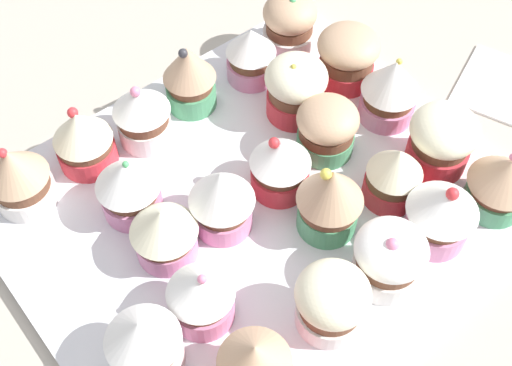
# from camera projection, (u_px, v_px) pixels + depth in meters

# --- Properties ---
(ground_plane) EXTENTS (1.80, 1.80, 0.03)m
(ground_plane) POSITION_uv_depth(u_px,v_px,m) (256.00, 216.00, 0.67)
(ground_plane) COLOR #B2A899
(baking_tray) EXTENTS (0.45, 0.39, 0.01)m
(baking_tray) POSITION_uv_depth(u_px,v_px,m) (256.00, 205.00, 0.65)
(baking_tray) COLOR silver
(baking_tray) RESTS_ON ground_plane
(cupcake_0) EXTENTS (0.06, 0.06, 0.07)m
(cupcake_0) POSITION_uv_depth(u_px,v_px,m) (290.00, 23.00, 0.74)
(cupcake_0) COLOR white
(cupcake_0) RESTS_ON baking_tray
(cupcake_1) EXTENTS (0.05, 0.05, 0.07)m
(cupcake_1) POSITION_uv_depth(u_px,v_px,m) (251.00, 54.00, 0.72)
(cupcake_1) COLOR pink
(cupcake_1) RESTS_ON baking_tray
(cupcake_2) EXTENTS (0.05, 0.05, 0.08)m
(cupcake_2) POSITION_uv_depth(u_px,v_px,m) (189.00, 76.00, 0.69)
(cupcake_2) COLOR #4C9E6B
(cupcake_2) RESTS_ON baking_tray
(cupcake_3) EXTENTS (0.06, 0.06, 0.07)m
(cupcake_3) POSITION_uv_depth(u_px,v_px,m) (142.00, 114.00, 0.66)
(cupcake_3) COLOR white
(cupcake_3) RESTS_ON baking_tray
(cupcake_4) EXTENTS (0.06, 0.06, 0.07)m
(cupcake_4) POSITION_uv_depth(u_px,v_px,m) (83.00, 138.00, 0.65)
(cupcake_4) COLOR #D1333D
(cupcake_4) RESTS_ON baking_tray
(cupcake_5) EXTENTS (0.06, 0.06, 0.08)m
(cupcake_5) POSITION_uv_depth(u_px,v_px,m) (18.00, 176.00, 0.62)
(cupcake_5) COLOR white
(cupcake_5) RESTS_ON baking_tray
(cupcake_6) EXTENTS (0.07, 0.07, 0.07)m
(cupcake_6) POSITION_uv_depth(u_px,v_px,m) (348.00, 56.00, 0.71)
(cupcake_6) COLOR #D1333D
(cupcake_6) RESTS_ON baking_tray
(cupcake_7) EXTENTS (0.06, 0.06, 0.07)m
(cupcake_7) POSITION_uv_depth(u_px,v_px,m) (296.00, 87.00, 0.68)
(cupcake_7) COLOR #D1333D
(cupcake_7) RESTS_ON baking_tray
(cupcake_8) EXTENTS (0.06, 0.06, 0.07)m
(cupcake_8) POSITION_uv_depth(u_px,v_px,m) (129.00, 187.00, 0.61)
(cupcake_8) COLOR pink
(cupcake_8) RESTS_ON baking_tray
(cupcake_9) EXTENTS (0.06, 0.06, 0.08)m
(cupcake_9) POSITION_uv_depth(u_px,v_px,m) (387.00, 86.00, 0.68)
(cupcake_9) COLOR pink
(cupcake_9) RESTS_ON baking_tray
(cupcake_10) EXTENTS (0.06, 0.06, 0.06)m
(cupcake_10) POSITION_uv_depth(u_px,v_px,m) (327.00, 128.00, 0.66)
(cupcake_10) COLOR #4C9E6B
(cupcake_10) RESTS_ON baking_tray
(cupcake_11) EXTENTS (0.06, 0.06, 0.07)m
(cupcake_11) POSITION_uv_depth(u_px,v_px,m) (279.00, 164.00, 0.63)
(cupcake_11) COLOR #D1333D
(cupcake_11) RESTS_ON baking_tray
(cupcake_12) EXTENTS (0.06, 0.06, 0.08)m
(cupcake_12) POSITION_uv_depth(u_px,v_px,m) (218.00, 195.00, 0.60)
(cupcake_12) COLOR pink
(cupcake_12) RESTS_ON baking_tray
(cupcake_13) EXTENTS (0.06, 0.06, 0.06)m
(cupcake_13) POSITION_uv_depth(u_px,v_px,m) (164.00, 232.00, 0.59)
(cupcake_13) COLOR pink
(cupcake_13) RESTS_ON baking_tray
(cupcake_14) EXTENTS (0.07, 0.07, 0.07)m
(cupcake_14) POSITION_uv_depth(u_px,v_px,m) (442.00, 139.00, 0.64)
(cupcake_14) COLOR #D1333D
(cupcake_14) RESTS_ON baking_tray
(cupcake_15) EXTENTS (0.05, 0.05, 0.07)m
(cupcake_15) POSITION_uv_depth(u_px,v_px,m) (394.00, 174.00, 0.62)
(cupcake_15) COLOR #D1333D
(cupcake_15) RESTS_ON baking_tray
(cupcake_16) EXTENTS (0.06, 0.06, 0.09)m
(cupcake_16) POSITION_uv_depth(u_px,v_px,m) (330.00, 198.00, 0.60)
(cupcake_16) COLOR #4C9E6B
(cupcake_16) RESTS_ON baking_tray
(cupcake_17) EXTENTS (0.06, 0.06, 0.07)m
(cupcake_17) POSITION_uv_depth(u_px,v_px,m) (201.00, 295.00, 0.55)
(cupcake_17) COLOR pink
(cupcake_17) RESTS_ON baking_tray
(cupcake_18) EXTENTS (0.06, 0.06, 0.07)m
(cupcake_18) POSITION_uv_depth(u_px,v_px,m) (144.00, 343.00, 0.52)
(cupcake_18) COLOR white
(cupcake_18) RESTS_ON baking_tray
(cupcake_19) EXTENTS (0.06, 0.06, 0.07)m
(cupcake_19) POSITION_uv_depth(u_px,v_px,m) (502.00, 183.00, 0.62)
(cupcake_19) COLOR #4C9E6B
(cupcake_19) RESTS_ON baking_tray
(cupcake_20) EXTENTS (0.06, 0.06, 0.07)m
(cupcake_20) POSITION_uv_depth(u_px,v_px,m) (441.00, 213.00, 0.59)
(cupcake_20) COLOR pink
(cupcake_20) RESTS_ON baking_tray
(cupcake_21) EXTENTS (0.06, 0.06, 0.07)m
(cupcake_21) POSITION_uv_depth(u_px,v_px,m) (389.00, 257.00, 0.57)
(cupcake_21) COLOR white
(cupcake_21) RESTS_ON baking_tray
(cupcake_22) EXTENTS (0.06, 0.06, 0.07)m
(cupcake_22) POSITION_uv_depth(u_px,v_px,m) (332.00, 301.00, 0.55)
(cupcake_22) COLOR white
(cupcake_22) RESTS_ON baking_tray
(cupcake_23) EXTENTS (0.06, 0.06, 0.07)m
(cupcake_23) POSITION_uv_depth(u_px,v_px,m) (255.00, 364.00, 0.51)
(cupcake_23) COLOR #D1333D
(cupcake_23) RESTS_ON baking_tray
(napkin) EXTENTS (0.13, 0.14, 0.01)m
(napkin) POSITION_uv_depth(u_px,v_px,m) (511.00, 88.00, 0.74)
(napkin) COLOR white
(napkin) RESTS_ON ground_plane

